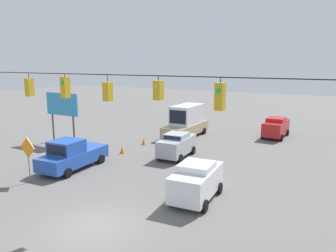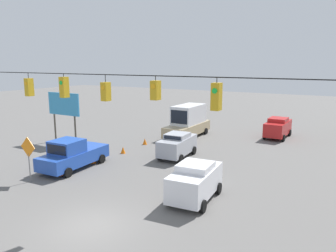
{
  "view_description": "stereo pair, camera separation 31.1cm",
  "coord_description": "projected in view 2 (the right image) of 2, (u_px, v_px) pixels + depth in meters",
  "views": [
    {
      "loc": [
        -9.66,
        10.17,
        7.24
      ],
      "look_at": [
        1.02,
        -8.46,
        3.08
      ],
      "focal_mm": 35.0,
      "sensor_mm": 36.0,
      "label": 1
    },
    {
      "loc": [
        -9.93,
        10.02,
        7.24
      ],
      "look_at": [
        1.02,
        -8.46,
        3.08
      ],
      "focal_mm": 35.0,
      "sensor_mm": 36.0,
      "label": 2
    }
  ],
  "objects": [
    {
      "name": "pickup_truck_blue_parked_shoulder",
      "position": [
        73.0,
        155.0,
        22.67
      ],
      "size": [
        2.51,
        5.41,
        2.12
      ],
      "color": "#234CB2",
      "rests_on": "ground_plane"
    },
    {
      "name": "sedan_red_oncoming_deep",
      "position": [
        278.0,
        127.0,
        32.07
      ],
      "size": [
        2.04,
        4.34,
        1.96
      ],
      "color": "red",
      "rests_on": "ground_plane"
    },
    {
      "name": "overhead_signal_span",
      "position": [
        106.0,
        115.0,
        14.93
      ],
      "size": [
        21.57,
        0.38,
        7.63
      ],
      "color": "#4C473D",
      "rests_on": "ground_plane"
    },
    {
      "name": "box_truck_tan_withflow_far",
      "position": [
        188.0,
        121.0,
        32.4
      ],
      "size": [
        2.4,
        6.31,
        3.14
      ],
      "color": "tan",
      "rests_on": "ground_plane"
    },
    {
      "name": "sedan_silver_withflow_mid",
      "position": [
        177.0,
        145.0,
        25.4
      ],
      "size": [
        2.2,
        4.15,
        1.9
      ],
      "color": "#A8AAB2",
      "rests_on": "ground_plane"
    },
    {
      "name": "traffic_cone_nearest",
      "position": [
        61.0,
        171.0,
        21.33
      ],
      "size": [
        0.39,
        0.39,
        0.56
      ],
      "primitive_type": "cone",
      "color": "orange",
      "rests_on": "ground_plane"
    },
    {
      "name": "work_zone_sign",
      "position": [
        28.0,
        151.0,
        19.9
      ],
      "size": [
        1.27,
        0.06,
        2.84
      ],
      "color": "slate",
      "rests_on": "ground_plane"
    },
    {
      "name": "traffic_cone_fourth",
      "position": [
        145.0,
        141.0,
        29.44
      ],
      "size": [
        0.39,
        0.39,
        0.56
      ],
      "primitive_type": "cone",
      "color": "orange",
      "rests_on": "ground_plane"
    },
    {
      "name": "ground_plane",
      "position": [
        92.0,
        225.0,
        14.81
      ],
      "size": [
        140.0,
        140.0,
        0.0
      ],
      "primitive_type": "plane",
      "color": "#605E5B"
    },
    {
      "name": "traffic_cone_third",
      "position": [
        123.0,
        150.0,
        26.56
      ],
      "size": [
        0.39,
        0.39,
        0.56
      ],
      "primitive_type": "cone",
      "color": "orange",
      "rests_on": "ground_plane"
    },
    {
      "name": "roadside_billboard",
      "position": [
        64.0,
        107.0,
        29.48
      ],
      "size": [
        3.76,
        0.16,
        4.6
      ],
      "color": "#4C473D",
      "rests_on": "ground_plane"
    },
    {
      "name": "traffic_cone_second",
      "position": [
        93.0,
        159.0,
        23.94
      ],
      "size": [
        0.39,
        0.39,
        0.56
      ],
      "primitive_type": "cone",
      "color": "orange",
      "rests_on": "ground_plane"
    },
    {
      "name": "sedan_white_crossing_near",
      "position": [
        195.0,
        181.0,
        17.44
      ],
      "size": [
        2.31,
        4.14,
        2.03
      ],
      "color": "silver",
      "rests_on": "ground_plane"
    }
  ]
}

